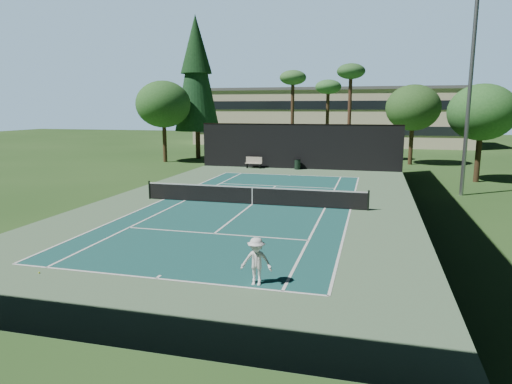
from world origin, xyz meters
The scene contains 22 objects.
ground centered at (0.00, 0.00, 0.00)m, with size 160.00×160.00×0.00m, color #264A1B.
apron_slab centered at (0.00, 0.00, 0.01)m, with size 18.00×32.00×0.01m, color #547653.
court_surface centered at (0.00, 0.00, 0.01)m, with size 10.97×23.77×0.01m, color #19504C.
court_lines centered at (0.00, 0.00, 0.02)m, with size 11.07×23.87×0.01m.
tennis_net centered at (0.00, 0.00, 0.56)m, with size 12.90×0.10×1.10m.
fence centered at (0.00, 0.06, 2.01)m, with size 18.04×32.05×4.03m.
player centered at (3.23, -11.55, 0.76)m, with size 0.98×0.56×1.51m, color white.
tennis_ball_a centered at (-3.97, -12.41, 0.03)m, with size 0.06×0.06×0.06m, color #CBE333.
tennis_ball_b centered at (-2.59, 4.39, 0.03)m, with size 0.06×0.06×0.06m, color #CFF237.
tennis_ball_c centered at (-0.07, 4.04, 0.04)m, with size 0.07×0.07×0.07m, color gold.
tennis_ball_d centered at (-4.10, 2.78, 0.04)m, with size 0.07×0.07×0.07m, color #D5ED35.
park_bench centered at (-4.00, 15.48, 0.55)m, with size 1.50×0.45×1.02m.
trash_bin centered at (0.01, 15.54, 0.48)m, with size 0.56×0.56×0.95m.
pine_tree centered at (-12.00, 22.00, 9.55)m, with size 4.80×4.80×15.00m.
palm_a centered at (-2.00, 24.00, 8.19)m, with size 2.80×2.80×9.32m.
palm_b centered at (1.50, 26.00, 7.36)m, with size 2.80×2.80×8.42m.
palm_c centered at (4.00, 23.00, 8.60)m, with size 2.80×2.80×9.77m.
decid_tree_a centered at (10.00, 22.00, 5.42)m, with size 5.12×5.12×7.62m.
decid_tree_b centered at (14.00, 12.00, 5.08)m, with size 4.80×4.80×7.14m.
decid_tree_c centered at (-14.00, 18.00, 5.76)m, with size 5.44×5.44×8.09m.
campus_building centered at (0.00, 45.98, 4.21)m, with size 40.50×12.50×8.30m.
light_pole centered at (12.00, 6.00, 6.46)m, with size 0.90×0.25×12.22m.
Camera 1 is at (6.57, -24.48, 5.38)m, focal length 32.00 mm.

